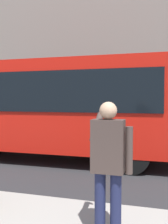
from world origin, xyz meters
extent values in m
plane|color=#2B2B2D|center=(0.00, 0.00, 0.00)|extent=(60.00, 60.00, 0.00)
cube|color=gray|center=(0.00, -6.80, 6.00)|extent=(28.00, 0.80, 12.00)
cube|color=red|center=(3.53, 0.04, 1.70)|extent=(9.00, 2.50, 2.60)
cube|color=black|center=(3.53, 1.30, 2.10)|extent=(7.60, 0.06, 1.10)
cylinder|color=black|center=(0.53, -1.06, 0.50)|extent=(1.00, 0.28, 1.00)
cylinder|color=black|center=(0.53, 1.14, 0.50)|extent=(1.00, 0.28, 1.00)
cylinder|color=#1E2347|center=(0.32, 4.55, 0.56)|extent=(0.14, 0.14, 0.82)
cylinder|color=#1E2347|center=(0.52, 4.55, 0.56)|extent=(0.14, 0.14, 0.82)
cube|color=#473833|center=(0.42, 4.55, 1.30)|extent=(0.40, 0.24, 0.66)
sphere|color=#D8A884|center=(0.42, 4.55, 1.74)|extent=(0.22, 0.22, 0.22)
cylinder|color=#473833|center=(0.16, 4.55, 1.26)|extent=(0.09, 0.09, 0.58)
cylinder|color=#473833|center=(0.60, 4.39, 1.52)|extent=(0.09, 0.48, 0.37)
cube|color=black|center=(0.52, 4.25, 1.72)|extent=(0.07, 0.01, 0.14)
camera|label=1|loc=(-0.20, 7.74, 1.87)|focal=42.04mm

